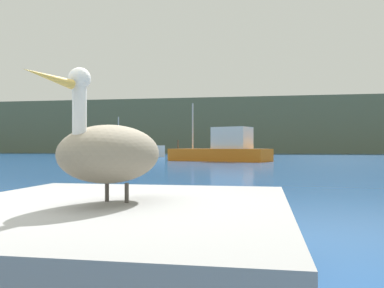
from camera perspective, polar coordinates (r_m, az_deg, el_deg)
The scene contains 5 objects.
hillside_backdrop at distance 72.47m, azimuth 8.64°, elevation 2.38°, with size 140.00×11.52×9.19m, color #5B664C.
pier_dock at distance 3.07m, azimuth -10.95°, elevation -14.28°, with size 2.46×2.84×0.68m, color #969696.
pelican at distance 2.97m, azimuth -11.09°, elevation -1.12°, with size 0.75×1.33×0.90m.
fishing_boat_white at distance 45.22m, azimuth -8.04°, elevation -0.52°, with size 6.45×3.31×4.35m.
fishing_boat_orange at distance 31.23m, azimuth 4.29°, elevation -0.79°, with size 8.15×5.15×4.52m.
Camera 1 is at (1.70, -2.74, 1.07)m, focal length 38.55 mm.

